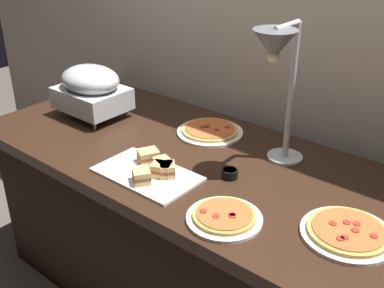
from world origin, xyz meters
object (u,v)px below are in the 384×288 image
Objects in this scene: pizza_plate_center at (224,217)px; chafing_dish at (91,88)px; sauce_cup_near at (230,173)px; sandwich_platter at (152,170)px; pizza_plate_raised_stand at (210,131)px; pizza_plate_front at (348,232)px; heat_lamp at (278,61)px.

chafing_dish is at bearing 163.80° from pizza_plate_center.
chafing_dish is 1.03m from pizza_plate_center.
sauce_cup_near is (-0.14, 0.23, 0.01)m from pizza_plate_center.
pizza_plate_center is 4.01× the size of sauce_cup_near.
sandwich_platter is at bearing -143.80° from sauce_cup_near.
pizza_plate_center is 0.84× the size of pizza_plate_raised_stand.
pizza_plate_raised_stand is (-0.43, 0.48, 0.00)m from pizza_plate_center.
heat_lamp is at bearing 153.90° from pizza_plate_front.
sauce_cup_near reaches higher than pizza_plate_center.
heat_lamp is 2.24× the size of pizza_plate_center.
chafing_dish is at bearing 175.15° from pizza_plate_front.
pizza_plate_front is at bearing 9.33° from sandwich_platter.
pizza_plate_center is 0.27m from sauce_cup_near.
pizza_plate_center is 0.63× the size of sandwich_platter.
chafing_dish is at bearing 159.41° from sandwich_platter.
heat_lamp reaches higher than chafing_dish.
sauce_cup_near is at bearing -41.32° from pizza_plate_raised_stand.
heat_lamp is at bearing 5.06° from chafing_dish.
pizza_plate_raised_stand is 0.75× the size of sandwich_platter.
sandwich_platter is at bearing -20.59° from chafing_dish.
chafing_dish is 0.83× the size of sandwich_platter.
chafing_dish is at bearing -174.94° from heat_lamp.
heat_lamp reaches higher than pizza_plate_center.
sauce_cup_near is (0.23, 0.17, -0.00)m from sandwich_platter.
sandwich_platter is (-0.71, -0.12, 0.01)m from pizza_plate_front.
pizza_plate_center is (0.06, -0.37, -0.41)m from heat_lamp.
heat_lamp is 1.88× the size of pizza_plate_raised_stand.
pizza_plate_center is at bearing -16.20° from chafing_dish.
chafing_dish reaches higher than sauce_cup_near.
sandwich_platter is at bearing 171.30° from pizza_plate_center.
pizza_plate_raised_stand is at bearing 162.79° from heat_lamp.
pizza_plate_front is 0.38m from pizza_plate_center.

